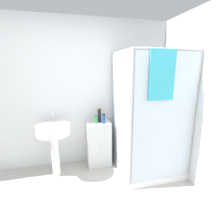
# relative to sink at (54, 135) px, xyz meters

# --- Properties ---
(wall_back) EXTENTS (6.40, 0.06, 2.50)m
(wall_back) POSITION_rel_sink_xyz_m (0.33, 0.37, 0.56)
(wall_back) COLOR silver
(wall_back) RESTS_ON ground_plane
(shower_enclosure) EXTENTS (0.99, 1.02, 1.95)m
(shower_enclosure) POSITION_rel_sink_xyz_m (1.44, -0.24, -0.19)
(shower_enclosure) COLOR white
(shower_enclosure) RESTS_ON ground_plane
(vanity_cabinet) EXTENTS (0.41, 0.33, 0.79)m
(vanity_cabinet) POSITION_rel_sink_xyz_m (0.73, 0.17, -0.29)
(vanity_cabinet) COLOR silver
(vanity_cabinet) RESTS_ON ground_plane
(sink) EXTENTS (0.51, 0.51, 0.99)m
(sink) POSITION_rel_sink_xyz_m (0.00, 0.00, 0.00)
(sink) COLOR white
(sink) RESTS_ON ground_plane
(soap_dispenser) EXTENTS (0.05, 0.05, 0.15)m
(soap_dispenser) POSITION_rel_sink_xyz_m (0.69, 0.13, 0.16)
(soap_dispenser) COLOR green
(soap_dispenser) RESTS_ON vanity_cabinet
(shampoo_bottle_tall_black) EXTENTS (0.06, 0.06, 0.26)m
(shampoo_bottle_tall_black) POSITION_rel_sink_xyz_m (0.76, 0.20, 0.23)
(shampoo_bottle_tall_black) COLOR #281E33
(shampoo_bottle_tall_black) RESTS_ON vanity_cabinet
(shampoo_bottle_blue) EXTENTS (0.05, 0.05, 0.17)m
(shampoo_bottle_blue) POSITION_rel_sink_xyz_m (0.81, 0.10, 0.18)
(shampoo_bottle_blue) COLOR #1E4C93
(shampoo_bottle_blue) RESTS_ON vanity_cabinet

